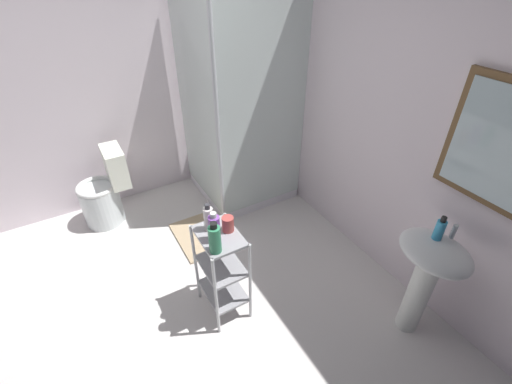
{
  "coord_description": "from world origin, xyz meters",
  "views": [
    {
      "loc": [
        1.65,
        -0.21,
        2.29
      ],
      "look_at": [
        -0.06,
        0.78,
        0.89
      ],
      "focal_mm": 24.39,
      "sensor_mm": 36.0,
      "label": 1
    }
  ],
  "objects_px": {
    "conditioner_bottle_purple": "(215,228)",
    "rinse_cup": "(228,224)",
    "pedestal_sink": "(428,270)",
    "toilet": "(105,194)",
    "hand_soap_bottle": "(440,229)",
    "body_wash_bottle_green": "(215,239)",
    "lotion_bottle_white": "(209,218)",
    "shower_stall": "(237,159)",
    "storage_cart": "(222,267)",
    "bath_mat": "(199,236)"
  },
  "relations": [
    {
      "from": "body_wash_bottle_green",
      "to": "pedestal_sink",
      "type": "bearing_deg",
      "value": 59.19
    },
    {
      "from": "shower_stall",
      "to": "hand_soap_bottle",
      "type": "xyz_separation_m",
      "value": [
        2.04,
        0.33,
        0.42
      ]
    },
    {
      "from": "hand_soap_bottle",
      "to": "bath_mat",
      "type": "height_order",
      "value": "hand_soap_bottle"
    },
    {
      "from": "storage_cart",
      "to": "lotion_bottle_white",
      "type": "height_order",
      "value": "lotion_bottle_white"
    },
    {
      "from": "pedestal_sink",
      "to": "toilet",
      "type": "distance_m",
      "value": 2.87
    },
    {
      "from": "shower_stall",
      "to": "toilet",
      "type": "relative_size",
      "value": 2.63
    },
    {
      "from": "shower_stall",
      "to": "hand_soap_bottle",
      "type": "bearing_deg",
      "value": 9.3
    },
    {
      "from": "pedestal_sink",
      "to": "body_wash_bottle_green",
      "type": "relative_size",
      "value": 3.6
    },
    {
      "from": "toilet",
      "to": "body_wash_bottle_green",
      "type": "xyz_separation_m",
      "value": [
        1.66,
        0.46,
        0.53
      ]
    },
    {
      "from": "lotion_bottle_white",
      "to": "body_wash_bottle_green",
      "type": "bearing_deg",
      "value": -13.53
    },
    {
      "from": "toilet",
      "to": "lotion_bottle_white",
      "type": "distance_m",
      "value": 1.62
    },
    {
      "from": "storage_cart",
      "to": "body_wash_bottle_green",
      "type": "bearing_deg",
      "value": -32.69
    },
    {
      "from": "bath_mat",
      "to": "pedestal_sink",
      "type": "bearing_deg",
      "value": 30.11
    },
    {
      "from": "body_wash_bottle_green",
      "to": "lotion_bottle_white",
      "type": "bearing_deg",
      "value": 166.47
    },
    {
      "from": "lotion_bottle_white",
      "to": "shower_stall",
      "type": "bearing_deg",
      "value": 145.22
    },
    {
      "from": "conditioner_bottle_purple",
      "to": "hand_soap_bottle",
      "type": "bearing_deg",
      "value": 57.29
    },
    {
      "from": "shower_stall",
      "to": "rinse_cup",
      "type": "distance_m",
      "value": 1.48
    },
    {
      "from": "toilet",
      "to": "storage_cart",
      "type": "xyz_separation_m",
      "value": [
        1.54,
        0.53,
        0.12
      ]
    },
    {
      "from": "shower_stall",
      "to": "bath_mat",
      "type": "distance_m",
      "value": 0.91
    },
    {
      "from": "body_wash_bottle_green",
      "to": "conditioner_bottle_purple",
      "type": "distance_m",
      "value": 0.1
    },
    {
      "from": "pedestal_sink",
      "to": "body_wash_bottle_green",
      "type": "bearing_deg",
      "value": -120.81
    },
    {
      "from": "shower_stall",
      "to": "storage_cart",
      "type": "xyz_separation_m",
      "value": [
        1.26,
        -0.79,
        -0.03
      ]
    },
    {
      "from": "lotion_bottle_white",
      "to": "rinse_cup",
      "type": "bearing_deg",
      "value": 54.1
    },
    {
      "from": "rinse_cup",
      "to": "bath_mat",
      "type": "bearing_deg",
      "value": 176.16
    },
    {
      "from": "pedestal_sink",
      "to": "lotion_bottle_white",
      "type": "height_order",
      "value": "lotion_bottle_white"
    },
    {
      "from": "toilet",
      "to": "storage_cart",
      "type": "bearing_deg",
      "value": 19.15
    },
    {
      "from": "pedestal_sink",
      "to": "body_wash_bottle_green",
      "type": "height_order",
      "value": "body_wash_bottle_green"
    },
    {
      "from": "lotion_bottle_white",
      "to": "hand_soap_bottle",
      "type": "bearing_deg",
      "value": 53.16
    },
    {
      "from": "body_wash_bottle_green",
      "to": "hand_soap_bottle",
      "type": "bearing_deg",
      "value": 61.45
    },
    {
      "from": "toilet",
      "to": "hand_soap_bottle",
      "type": "bearing_deg",
      "value": 35.6
    },
    {
      "from": "body_wash_bottle_green",
      "to": "bath_mat",
      "type": "height_order",
      "value": "body_wash_bottle_green"
    },
    {
      "from": "rinse_cup",
      "to": "shower_stall",
      "type": "bearing_deg",
      "value": 150.28
    },
    {
      "from": "toilet",
      "to": "conditioner_bottle_purple",
      "type": "bearing_deg",
      "value": 17.54
    },
    {
      "from": "conditioner_bottle_purple",
      "to": "rinse_cup",
      "type": "relative_size",
      "value": 2.05
    },
    {
      "from": "pedestal_sink",
      "to": "toilet",
      "type": "bearing_deg",
      "value": -145.46
    },
    {
      "from": "hand_soap_bottle",
      "to": "pedestal_sink",
      "type": "bearing_deg",
      "value": -38.69
    },
    {
      "from": "toilet",
      "to": "conditioner_bottle_purple",
      "type": "xyz_separation_m",
      "value": [
        1.57,
        0.5,
        0.52
      ]
    },
    {
      "from": "lotion_bottle_white",
      "to": "rinse_cup",
      "type": "relative_size",
      "value": 1.91
    },
    {
      "from": "hand_soap_bottle",
      "to": "rinse_cup",
      "type": "relative_size",
      "value": 1.58
    },
    {
      "from": "toilet",
      "to": "shower_stall",
      "type": "bearing_deg",
      "value": 78.25
    },
    {
      "from": "body_wash_bottle_green",
      "to": "lotion_bottle_white",
      "type": "height_order",
      "value": "body_wash_bottle_green"
    },
    {
      "from": "storage_cart",
      "to": "toilet",
      "type": "bearing_deg",
      "value": -160.85
    },
    {
      "from": "toilet",
      "to": "hand_soap_bottle",
      "type": "distance_m",
      "value": 2.9
    },
    {
      "from": "pedestal_sink",
      "to": "toilet",
      "type": "xyz_separation_m",
      "value": [
        -2.36,
        -1.62,
        -0.26
      ]
    },
    {
      "from": "conditioner_bottle_purple",
      "to": "body_wash_bottle_green",
      "type": "bearing_deg",
      "value": -23.72
    },
    {
      "from": "pedestal_sink",
      "to": "hand_soap_bottle",
      "type": "xyz_separation_m",
      "value": [
        -0.04,
        0.03,
        0.3
      ]
    },
    {
      "from": "toilet",
      "to": "rinse_cup",
      "type": "bearing_deg",
      "value": 21.73
    },
    {
      "from": "lotion_bottle_white",
      "to": "conditioner_bottle_purple",
      "type": "distance_m",
      "value": 0.12
    },
    {
      "from": "pedestal_sink",
      "to": "lotion_bottle_white",
      "type": "distance_m",
      "value": 1.46
    },
    {
      "from": "shower_stall",
      "to": "storage_cart",
      "type": "relative_size",
      "value": 2.7
    }
  ]
}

